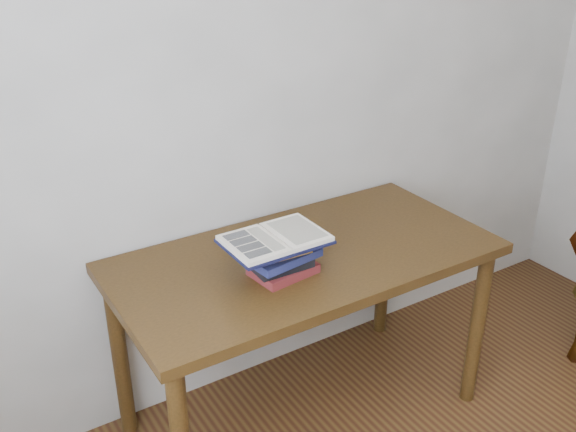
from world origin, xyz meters
TOP-DOWN VIEW (x-y plane):
  - desk at (-0.11, 1.38)m, footprint 1.41×0.70m
  - book_stack at (-0.26, 1.31)m, footprint 0.26×0.20m
  - open_book at (-0.28, 1.32)m, footprint 0.34×0.24m

SIDE VIEW (x-z plane):
  - desk at x=-0.11m, z-range 0.28..1.03m
  - book_stack at x=-0.26m, z-range 0.76..0.88m
  - open_book at x=-0.28m, z-range 0.87..0.90m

